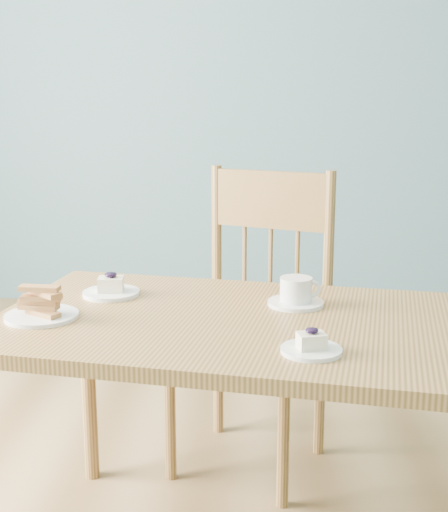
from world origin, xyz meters
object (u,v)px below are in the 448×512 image
object	(u,v)px
cheesecake_plate_far	(111,289)
cheesecake_plate_near	(311,346)
coffee_cup	(296,293)
biscotti_plate	(41,307)
dining_chair	(254,319)
dining_table	(249,345)

from	to	relation	value
cheesecake_plate_far	cheesecake_plate_near	bearing A→B (deg)	-39.71
cheesecake_plate_near	coffee_cup	size ratio (longest dim) A/B	0.90
coffee_cup	biscotti_plate	xyz separation A→B (m)	(-0.66, -0.14, -0.00)
coffee_cup	biscotti_plate	bearing A→B (deg)	-176.29
cheesecake_plate_far	biscotti_plate	bearing A→B (deg)	-122.83
dining_chair	biscotti_plate	size ratio (longest dim) A/B	5.38
cheesecake_plate_near	cheesecake_plate_far	world-z (taller)	cheesecake_plate_far
dining_table	biscotti_plate	bearing A→B (deg)	-168.42
dining_chair	coffee_cup	size ratio (longest dim) A/B	6.61
cheesecake_plate_near	cheesecake_plate_far	xyz separation A→B (m)	(-0.53, 0.44, 0.00)
dining_chair	cheesecake_plate_near	bearing A→B (deg)	-58.54
cheesecake_plate_near	dining_table	bearing A→B (deg)	120.52
cheesecake_plate_far	coffee_cup	world-z (taller)	coffee_cup
dining_chair	coffee_cup	distance (m)	0.50
cheesecake_plate_far	coffee_cup	distance (m)	0.53
dining_table	biscotti_plate	world-z (taller)	biscotti_plate
dining_chair	biscotti_plate	bearing A→B (deg)	-111.21
dining_table	dining_chair	size ratio (longest dim) A/B	1.40
cheesecake_plate_near	cheesecake_plate_far	distance (m)	0.70
coffee_cup	biscotti_plate	distance (m)	0.68
cheesecake_plate_near	biscotti_plate	world-z (taller)	biscotti_plate
coffee_cup	dining_table	bearing A→B (deg)	-142.00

